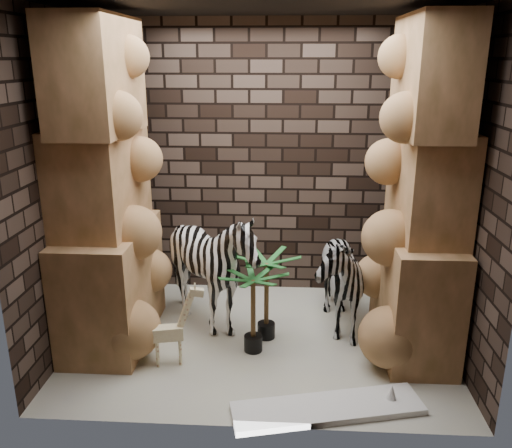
# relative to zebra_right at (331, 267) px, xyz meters

# --- Properties ---
(floor) EXTENTS (3.50, 3.50, 0.00)m
(floor) POSITION_rel_zebra_right_xyz_m (-0.69, -0.34, -0.64)
(floor) COLOR beige
(floor) RESTS_ON ground
(ceiling) EXTENTS (3.50, 3.50, 0.00)m
(ceiling) POSITION_rel_zebra_right_xyz_m (-0.69, -0.34, 2.36)
(ceiling) COLOR black
(ceiling) RESTS_ON ground
(wall_back) EXTENTS (3.50, 0.00, 3.50)m
(wall_back) POSITION_rel_zebra_right_xyz_m (-0.69, 0.91, 0.86)
(wall_back) COLOR black
(wall_back) RESTS_ON ground
(wall_front) EXTENTS (3.50, 0.00, 3.50)m
(wall_front) POSITION_rel_zebra_right_xyz_m (-0.69, -1.59, 0.86)
(wall_front) COLOR black
(wall_front) RESTS_ON ground
(wall_left) EXTENTS (0.00, 3.00, 3.00)m
(wall_left) POSITION_rel_zebra_right_xyz_m (-2.44, -0.34, 0.86)
(wall_left) COLOR black
(wall_left) RESTS_ON ground
(wall_right) EXTENTS (0.00, 3.00, 3.00)m
(wall_right) POSITION_rel_zebra_right_xyz_m (1.06, -0.34, 0.86)
(wall_right) COLOR black
(wall_right) RESTS_ON ground
(rock_pillar_left) EXTENTS (0.68, 1.30, 3.00)m
(rock_pillar_left) POSITION_rel_zebra_right_xyz_m (-2.09, -0.34, 0.86)
(rock_pillar_left) COLOR tan
(rock_pillar_left) RESTS_ON floor
(rock_pillar_right) EXTENTS (0.58, 1.25, 3.00)m
(rock_pillar_right) POSITION_rel_zebra_right_xyz_m (0.73, -0.34, 0.86)
(rock_pillar_right) COLOR tan
(rock_pillar_right) RESTS_ON floor
(zebra_right) EXTENTS (0.73, 1.15, 1.27)m
(zebra_right) POSITION_rel_zebra_right_xyz_m (0.00, 0.00, 0.00)
(zebra_right) COLOR white
(zebra_right) RESTS_ON floor
(zebra_left) EXTENTS (1.08, 1.32, 1.17)m
(zebra_left) POSITION_rel_zebra_right_xyz_m (-1.15, -0.13, -0.05)
(zebra_left) COLOR white
(zebra_left) RESTS_ON floor
(giraffe_toy) EXTENTS (0.41, 0.21, 0.77)m
(giraffe_toy) POSITION_rel_zebra_right_xyz_m (-1.46, -0.79, -0.25)
(giraffe_toy) COLOR beige
(giraffe_toy) RESTS_ON floor
(palm_front) EXTENTS (0.36, 0.36, 0.87)m
(palm_front) POSITION_rel_zebra_right_xyz_m (-0.62, -0.28, -0.20)
(palm_front) COLOR #114617
(palm_front) RESTS_ON floor
(palm_back) EXTENTS (0.36, 0.36, 0.80)m
(palm_back) POSITION_rel_zebra_right_xyz_m (-0.74, -0.53, -0.23)
(palm_back) COLOR #114617
(palm_back) RESTS_ON floor
(surfboard) EXTENTS (1.52, 0.69, 0.05)m
(surfboard) POSITION_rel_zebra_right_xyz_m (-0.11, -1.38, -0.61)
(surfboard) COLOR white
(surfboard) RESTS_ON floor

